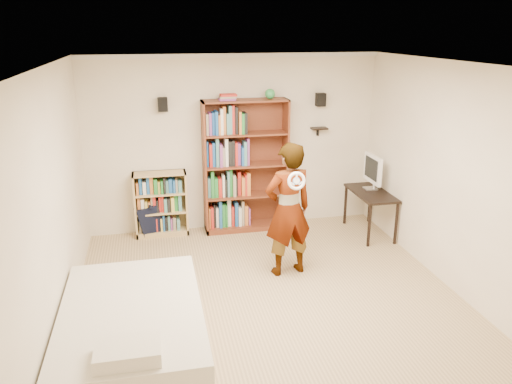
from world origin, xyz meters
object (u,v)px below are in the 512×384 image
computer_desk (370,213)px  daybed (132,324)px  low_bookshelf (161,204)px  tall_bookshelf (246,167)px  person (288,210)px

computer_desk → daybed: size_ratio=0.47×
low_bookshelf → computer_desk: size_ratio=1.00×
tall_bookshelf → person: size_ratio=1.17×
person → low_bookshelf: bearing=-56.8°
tall_bookshelf → computer_desk: (1.83, -0.59, -0.68)m
low_bookshelf → computer_desk: bearing=-11.3°
person → tall_bookshelf: bearing=-91.9°
low_bookshelf → daybed: size_ratio=0.47×
low_bookshelf → daybed: bearing=-97.3°
computer_desk → person: 1.95m
daybed → tall_bookshelf: bearing=59.8°
low_bookshelf → person: person is taller
computer_desk → person: (-1.59, -1.00, 0.53)m
computer_desk → daybed: computer_desk is taller
daybed → person: 2.41m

